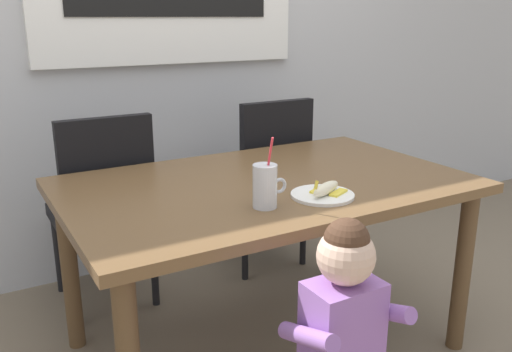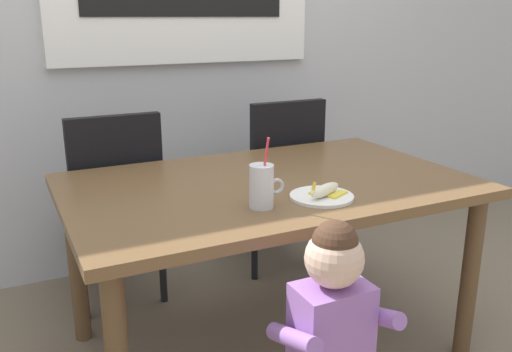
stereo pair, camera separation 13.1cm
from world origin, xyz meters
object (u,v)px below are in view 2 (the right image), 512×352
Objects in this scene: dining_chair_right at (277,174)px; milk_cup at (262,189)px; dining_table at (269,202)px; snack_plate at (322,197)px; peeled_banana at (325,190)px; dining_chair_left at (114,198)px; toddler_standing at (332,321)px.

dining_chair_right is 1.15m from milk_cup.
milk_cup reaches higher than dining_chair_right.
dining_table is 1.64× the size of dining_chair_right.
milk_cup is at bearing 177.86° from snack_plate.
peeled_banana is at bearing 71.26° from dining_chair_right.
dining_chair_left is 1.39m from toddler_standing.
dining_chair_left is 4.17× the size of snack_plate.
toddler_standing is at bearing -86.48° from milk_cup.
dining_table is 6.32× the size of milk_cup.
dining_chair_right is 5.46× the size of peeled_banana.
dining_chair_right is (0.89, 0.02, 0.00)m from dining_chair_left.
snack_plate is at bearing 129.07° from peeled_banana.
snack_plate reaches higher than dining_table.
dining_chair_left is 1.03m from milk_cup.
toddler_standing reaches higher than dining_table.
toddler_standing reaches higher than peeled_banana.
dining_chair_right reaches higher than toddler_standing.
dining_chair_left reaches higher than peeled_banana.
milk_cup is at bearing 175.58° from peeled_banana.
dining_chair_right reaches higher than snack_plate.
peeled_banana is at bearing -4.42° from milk_cup.
snack_plate is (0.07, -0.27, 0.09)m from dining_table.
dining_chair_left reaches higher than dining_table.
toddler_standing is 0.51m from snack_plate.
peeled_banana is at bearing -73.86° from dining_table.
milk_cup is 1.09× the size of snack_plate.
milk_cup is (-0.16, -0.26, 0.16)m from dining_table.
dining_table is 0.70m from toddler_standing.
dining_table is at bearing 125.44° from dining_chair_left.
dining_chair_left is 1.14m from peeled_banana.
snack_plate is (0.24, -0.01, -0.06)m from milk_cup.
dining_chair_right is 4.17× the size of snack_plate.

